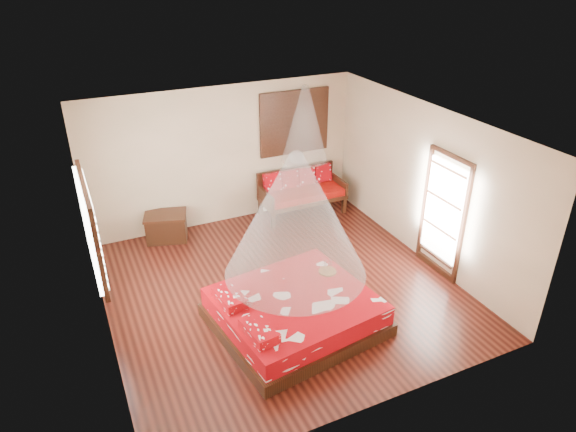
% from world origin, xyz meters
% --- Properties ---
extents(room, '(5.54, 5.54, 2.84)m').
position_xyz_m(room, '(0.00, 0.00, 1.40)').
color(room, black).
rests_on(room, ground).
extents(bed, '(2.50, 2.32, 0.65)m').
position_xyz_m(bed, '(-0.22, -0.94, 0.25)').
color(bed, black).
rests_on(bed, floor).
extents(daybed, '(1.77, 0.79, 0.94)m').
position_xyz_m(daybed, '(1.53, 2.38, 0.52)').
color(daybed, black).
rests_on(daybed, floor).
extents(storage_chest, '(0.92, 0.78, 0.54)m').
position_xyz_m(storage_chest, '(-1.34, 2.45, 0.27)').
color(storage_chest, black).
rests_on(storage_chest, floor).
extents(shutter_panel, '(1.52, 0.06, 1.32)m').
position_xyz_m(shutter_panel, '(1.53, 2.72, 1.90)').
color(shutter_panel, black).
rests_on(shutter_panel, wall_back).
extents(window_left, '(0.10, 1.74, 1.34)m').
position_xyz_m(window_left, '(-2.71, 0.20, 1.70)').
color(window_left, black).
rests_on(window_left, wall_left).
extents(glazed_door, '(0.08, 1.02, 2.16)m').
position_xyz_m(glazed_door, '(2.72, -0.60, 1.07)').
color(glazed_door, black).
rests_on(glazed_door, floor).
extents(wine_tray, '(0.28, 0.28, 0.22)m').
position_xyz_m(wine_tray, '(0.55, -0.55, 0.56)').
color(wine_tray, brown).
rests_on(wine_tray, bed).
extents(mosquito_net_main, '(2.01, 2.01, 1.80)m').
position_xyz_m(mosquito_net_main, '(-0.20, -0.94, 1.85)').
color(mosquito_net_main, white).
rests_on(mosquito_net_main, ceiling).
extents(mosquito_net_daybed, '(0.92, 0.92, 1.50)m').
position_xyz_m(mosquito_net_daybed, '(1.53, 2.25, 2.00)').
color(mosquito_net_daybed, white).
rests_on(mosquito_net_daybed, ceiling).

